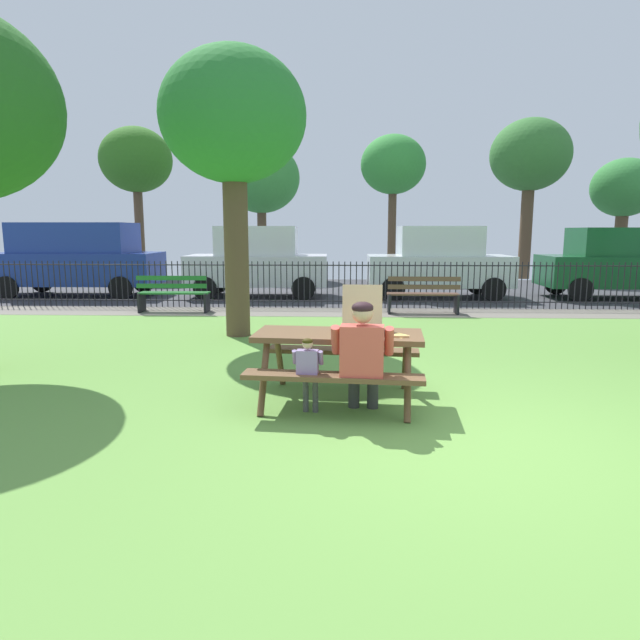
# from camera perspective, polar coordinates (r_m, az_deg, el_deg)

# --- Properties ---
(ground) EXTENTS (28.00, 12.50, 0.02)m
(ground) POSITION_cam_1_polar(r_m,az_deg,el_deg) (7.27, 11.07, -5.80)
(ground) COLOR #659942
(cobblestone_walkway) EXTENTS (28.00, 1.40, 0.01)m
(cobblestone_walkway) POSITION_cam_1_polar(r_m,az_deg,el_deg) (12.68, 7.34, 0.76)
(cobblestone_walkway) COLOR slate
(street_asphalt) EXTENTS (28.00, 7.89, 0.01)m
(street_asphalt) POSITION_cam_1_polar(r_m,az_deg,el_deg) (17.27, 6.03, 3.04)
(street_asphalt) COLOR #38383D
(picnic_table_foreground) EXTENTS (1.92, 1.63, 0.79)m
(picnic_table_foreground) POSITION_cam_1_polar(r_m,az_deg,el_deg) (5.96, 1.93, -2.97)
(picnic_table_foreground) COLOR brown
(picnic_table_foreground) RESTS_ON ground
(pizza_box_open) EXTENTS (0.45, 0.49, 0.50)m
(pizza_box_open) POSITION_cam_1_polar(r_m,az_deg,el_deg) (6.00, 4.43, -0.32)
(pizza_box_open) COLOR tan
(pizza_box_open) RESTS_ON picnic_table_foreground
(pizza_slice_on_table) EXTENTS (0.16, 0.25, 0.02)m
(pizza_slice_on_table) POSITION_cam_1_polar(r_m,az_deg,el_deg) (5.81, 8.33, -1.57)
(pizza_slice_on_table) COLOR #E0C057
(pizza_slice_on_table) RESTS_ON picnic_table_foreground
(adult_at_table) EXTENTS (0.63, 0.61, 1.19)m
(adult_at_table) POSITION_cam_1_polar(r_m,az_deg,el_deg) (5.44, 4.43, -3.54)
(adult_at_table) COLOR #363636
(adult_at_table) RESTS_ON ground
(child_at_table) EXTENTS (0.32, 0.31, 0.82)m
(child_at_table) POSITION_cam_1_polar(r_m,az_deg,el_deg) (5.50, -1.21, -5.05)
(child_at_table) COLOR #4A4A4A
(child_at_table) RESTS_ON ground
(iron_fence_streetside) EXTENTS (23.57, 0.03, 1.13)m
(iron_fence_streetside) POSITION_cam_1_polar(r_m,az_deg,el_deg) (13.30, 7.13, 3.67)
(iron_fence_streetside) COLOR black
(iron_fence_streetside) RESTS_ON ground
(park_bench_left) EXTENTS (1.61, 0.48, 0.85)m
(park_bench_left) POSITION_cam_1_polar(r_m,az_deg,el_deg) (13.03, -14.99, 2.61)
(park_bench_left) COLOR #206929
(park_bench_left) RESTS_ON ground
(park_bench_center) EXTENTS (1.61, 0.49, 0.85)m
(park_bench_center) POSITION_cam_1_polar(r_m,az_deg,el_deg) (12.57, 10.67, 2.53)
(park_bench_center) COLOR brown
(park_bench_center) RESTS_ON ground
(tree_by_fence) EXTENTS (2.49, 2.49, 4.90)m
(tree_by_fence) POSITION_cam_1_polar(r_m,az_deg,el_deg) (9.97, -9.02, 19.78)
(tree_by_fence) COLOR brown
(tree_by_fence) RESTS_ON ground
(parked_car_far_left) EXTENTS (4.64, 2.03, 2.08)m
(parked_car_far_left) POSITION_cam_1_polar(r_m,az_deg,el_deg) (17.21, -23.97, 5.96)
(parked_car_far_left) COLOR navy
(parked_car_far_left) RESTS_ON ground
(parked_car_left) EXTENTS (3.95, 1.92, 1.98)m
(parked_car_left) POSITION_cam_1_polar(r_m,az_deg,el_deg) (15.63, -6.49, 6.12)
(parked_car_left) COLOR silver
(parked_car_left) RESTS_ON ground
(parked_car_center) EXTENTS (3.91, 1.85, 1.98)m
(parked_car_center) POSITION_cam_1_polar(r_m,az_deg,el_deg) (15.67, 12.23, 5.98)
(parked_car_center) COLOR silver
(parked_car_center) RESTS_ON ground
(parked_car_right) EXTENTS (4.44, 2.00, 1.94)m
(parked_car_right) POSITION_cam_1_polar(r_m,az_deg,el_deg) (17.28, 29.11, 5.29)
(parked_car_right) COLOR #145027
(parked_car_right) RESTS_ON ground
(far_tree_left) EXTENTS (2.78, 2.78, 5.85)m
(far_tree_left) POSITION_cam_1_polar(r_m,az_deg,el_deg) (23.38, -18.60, 15.39)
(far_tree_left) COLOR brown
(far_tree_left) RESTS_ON ground
(far_tree_midleft) EXTENTS (3.01, 3.01, 5.24)m
(far_tree_midleft) POSITION_cam_1_polar(r_m,az_deg,el_deg) (22.09, -6.15, 14.41)
(far_tree_midleft) COLOR brown
(far_tree_midleft) RESTS_ON ground
(far_tree_center) EXTENTS (2.49, 2.49, 5.49)m
(far_tree_center) POSITION_cam_1_polar(r_m,az_deg,el_deg) (21.99, 7.62, 15.58)
(far_tree_center) COLOR brown
(far_tree_center) RESTS_ON ground
(far_tree_midright) EXTENTS (2.99, 2.99, 6.04)m
(far_tree_midright) POSITION_cam_1_polar(r_m,az_deg,el_deg) (23.06, 21.03, 15.54)
(far_tree_midright) COLOR brown
(far_tree_midright) RESTS_ON ground
(far_tree_right) EXTENTS (2.43, 2.43, 4.57)m
(far_tree_right) POSITION_cam_1_polar(r_m,az_deg,el_deg) (24.30, 29.11, 11.76)
(far_tree_right) COLOR brown
(far_tree_right) RESTS_ON ground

